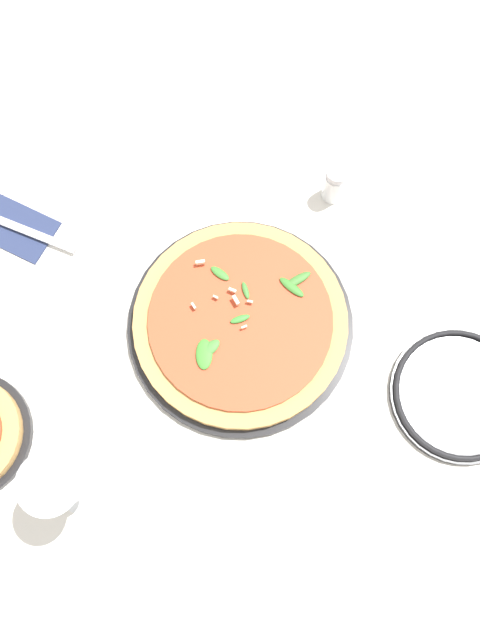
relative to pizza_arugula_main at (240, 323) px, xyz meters
name	(u,v)px	position (x,y,z in m)	size (l,w,h in m)	color
ground_plane	(247,316)	(0.00, -0.02, -0.02)	(6.00, 6.00, 0.00)	silver
pizza_arugula_main	(240,323)	(0.00, 0.00, 0.00)	(0.32, 0.32, 0.05)	black
wine_glass	(62,485)	(0.07, 0.30, 0.10)	(0.07, 0.07, 0.17)	white
napkin	(15,227)	(0.37, 0.03, -0.01)	(0.12, 0.08, 0.01)	navy
fork	(9,224)	(0.38, 0.04, -0.01)	(0.22, 0.04, 0.00)	silver
side_plate_white	(459,394)	(-0.31, -0.06, -0.01)	(0.19, 0.19, 0.02)	black
shaker_pepper	(334,184)	(-0.02, -0.25, 0.02)	(0.03, 0.03, 0.07)	silver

